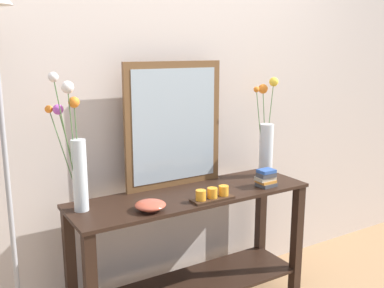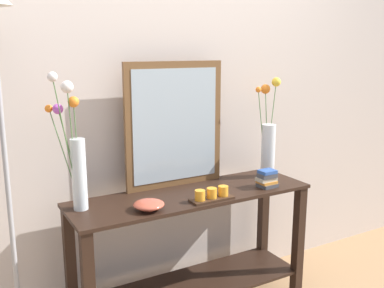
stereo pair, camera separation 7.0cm
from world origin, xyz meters
name	(u,v)px [view 1 (the left image)]	position (x,y,z in m)	size (l,w,h in m)	color
wall_back	(163,85)	(0.00, 0.33, 1.35)	(6.40, 0.08, 2.70)	beige
console_table	(192,242)	(0.00, 0.00, 0.46)	(1.41, 0.43, 0.76)	black
mirror_leaning	(174,125)	(-0.01, 0.18, 1.13)	(0.62, 0.03, 0.73)	brown
tall_vase_left	(76,156)	(-0.63, 0.07, 1.05)	(0.17, 0.16, 0.70)	silver
vase_right	(266,140)	(0.60, 0.07, 1.00)	(0.21, 0.18, 0.62)	silver
candle_tray	(212,195)	(0.04, -0.15, 0.79)	(0.24, 0.09, 0.07)	#382316
decorative_bowl	(150,205)	(-0.32, -0.12, 0.79)	(0.16, 0.16, 0.05)	#B24C38
book_stack	(266,178)	(0.44, -0.12, 0.81)	(0.12, 0.10, 0.10)	#424247
floor_lamp	(2,122)	(-0.95, 0.06, 1.25)	(0.24, 0.24, 1.85)	#9E9EA3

